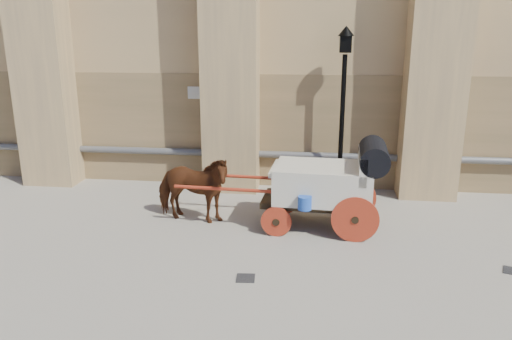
# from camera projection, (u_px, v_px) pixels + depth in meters

# --- Properties ---
(ground) EXTENTS (90.00, 90.00, 0.00)m
(ground) POSITION_uv_depth(u_px,v_px,m) (252.00, 246.00, 9.84)
(ground) COLOR gray
(ground) RESTS_ON ground
(horse) EXTENTS (1.94, 1.14, 1.54)m
(horse) POSITION_uv_depth(u_px,v_px,m) (192.00, 188.00, 10.90)
(horse) COLOR #552B11
(horse) RESTS_ON ground
(carriage) EXTENTS (4.48, 1.62, 1.94)m
(carriage) POSITION_uv_depth(u_px,v_px,m) (330.00, 181.00, 10.48)
(carriage) COLOR black
(carriage) RESTS_ON ground
(street_lamp) EXTENTS (0.39, 0.39, 4.20)m
(street_lamp) POSITION_uv_depth(u_px,v_px,m) (343.00, 108.00, 12.27)
(street_lamp) COLOR black
(street_lamp) RESTS_ON ground
(drain_grate_near) EXTENTS (0.34, 0.34, 0.01)m
(drain_grate_near) POSITION_uv_depth(u_px,v_px,m) (246.00, 278.00, 8.58)
(drain_grate_near) COLOR black
(drain_grate_near) RESTS_ON ground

